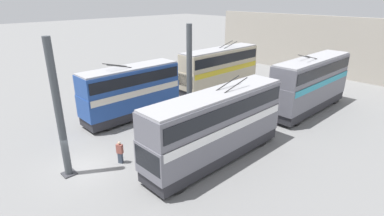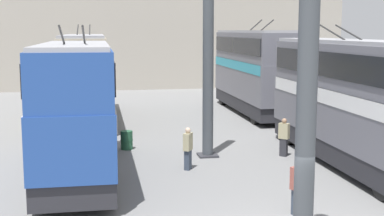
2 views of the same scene
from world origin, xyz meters
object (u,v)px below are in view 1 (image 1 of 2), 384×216
object	(u,v)px
bus_left_far	(311,81)
bus_right_mid	(131,89)
person_aisle_midway	(162,120)
bus_left_near	(217,123)
oil_drum	(181,107)
person_aisle_foreground	(120,152)
bus_right_far	(220,67)
person_by_left_row	(212,131)

from	to	relation	value
bus_left_far	bus_right_mid	world-z (taller)	bus_left_far
bus_right_mid	person_aisle_midway	distance (m)	4.46
bus_left_near	oil_drum	bearing A→B (deg)	62.92
person_aisle_foreground	bus_right_far	bearing A→B (deg)	-6.11
person_aisle_foreground	person_by_left_row	bearing A→B (deg)	-42.77
bus_left_near	person_aisle_foreground	world-z (taller)	bus_left_near
bus_right_mid	person_aisle_midway	size ratio (longest dim) A/B	5.73
bus_left_near	person_aisle_foreground	bearing A→B (deg)	140.34
bus_right_mid	person_by_left_row	distance (m)	8.74
bus_left_near	person_by_left_row	distance (m)	3.42
bus_right_mid	person_aisle_foreground	xyz separation A→B (m)	(-5.14, -6.31, -1.86)
bus_left_far	oil_drum	world-z (taller)	bus_left_far
person_aisle_foreground	person_aisle_midway	size ratio (longest dim) A/B	0.99
bus_left_near	oil_drum	world-z (taller)	bus_left_near
bus_left_near	bus_right_mid	world-z (taller)	bus_left_near
bus_right_far	person_by_left_row	bearing A→B (deg)	-141.07
bus_left_near	bus_right_mid	size ratio (longest dim) A/B	1.22
bus_left_near	bus_right_mid	distance (m)	10.45
bus_left_far	person_aisle_midway	world-z (taller)	bus_left_far
bus_left_near	bus_left_far	world-z (taller)	bus_left_far
bus_right_mid	person_aisle_midway	world-z (taller)	bus_right_mid
bus_right_far	person_aisle_midway	world-z (taller)	bus_right_far
bus_left_far	bus_right_mid	xyz separation A→B (m)	(-13.30, 10.45, -0.28)
person_by_left_row	person_aisle_foreground	size ratio (longest dim) A/B	1.00
person_aisle_midway	oil_drum	world-z (taller)	person_aisle_midway
bus_left_far	oil_drum	distance (m)	12.71
bus_left_near	bus_left_far	xyz separation A→B (m)	(13.44, 0.00, 0.22)
person_by_left_row	oil_drum	world-z (taller)	person_by_left_row
bus_right_mid	bus_right_far	bearing A→B (deg)	-0.00
bus_left_near	person_aisle_midway	bearing A→B (deg)	86.29
person_by_left_row	person_aisle_midway	bearing A→B (deg)	152.99
bus_right_mid	person_aisle_midway	xyz separation A→B (m)	(0.27, -4.04, -1.86)
person_by_left_row	bus_left_far	bearing A→B (deg)	33.82
bus_left_near	person_aisle_foreground	size ratio (longest dim) A/B	7.05
bus_right_far	person_aisle_midway	size ratio (longest dim) A/B	6.74
bus_right_mid	bus_left_near	bearing A→B (deg)	-90.77
bus_left_near	bus_right_far	distance (m)	16.10
bus_left_near	person_by_left_row	world-z (taller)	bus_left_near
person_aisle_foreground	oil_drum	world-z (taller)	person_aisle_foreground
bus_left_far	person_aisle_midway	bearing A→B (deg)	153.80
bus_right_far	person_aisle_midway	xyz separation A→B (m)	(-11.82, -4.04, -1.97)
oil_drum	bus_left_far	bearing A→B (deg)	-43.07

